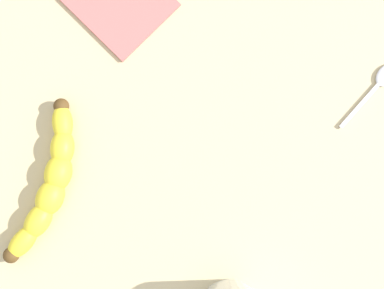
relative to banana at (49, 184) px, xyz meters
The scene contains 4 objects.
wooden_tabletop 15.42cm from the banana, 16.24° to the left, with size 120.00×120.00×3.00cm, color #C7B385.
banana is the anchor object (origin of this frame).
teaspoon 45.48cm from the banana, 38.20° to the left, with size 5.47×10.95×0.80cm.
folded_napkin 25.87cm from the banana, 91.93° to the left, with size 12.67×10.96×0.60cm, color #BC6660.
Camera 1 is at (3.03, 0.59, 72.34)cm, focal length 49.87 mm.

